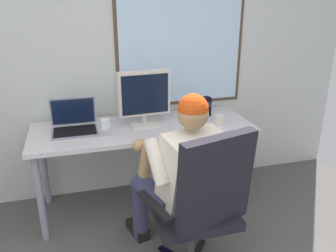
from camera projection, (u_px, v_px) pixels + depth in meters
The scene contains 9 objects.
wall_rear at pixel (112, 39), 2.95m from camera, with size 4.59×0.08×2.85m.
desk at pixel (143, 135), 2.91m from camera, with size 1.81×0.66×0.75m.
office_chair at pixel (203, 200), 2.11m from camera, with size 0.67×0.59×1.07m.
person_seated at pixel (180, 174), 2.31m from camera, with size 0.63×0.84×1.24m.
crt_monitor at pixel (144, 95), 2.82m from camera, with size 0.43×0.21×0.45m.
laptop at pixel (74, 122), 2.77m from camera, with size 0.36×0.31×0.26m.
wine_glass at pixel (106, 125), 2.63m from camera, with size 0.08×0.08×0.14m.
desk_speaker at pixel (206, 106), 3.11m from camera, with size 0.09×0.08×0.17m.
coffee_mug at pixel (220, 120), 2.90m from camera, with size 0.08×0.08×0.09m.
Camera 1 is at (-0.34, -0.81, 1.77)m, focal length 37.09 mm.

